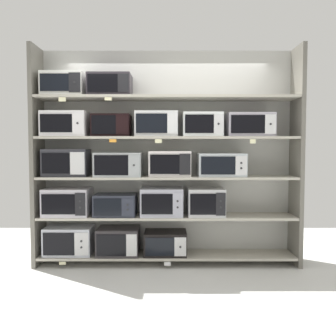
# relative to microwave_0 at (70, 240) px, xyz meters

# --- Properties ---
(ground) EXTENTS (7.11, 6.00, 0.02)m
(ground) POSITION_rel_microwave_0_xyz_m (1.21, -1.00, -0.30)
(ground) COLOR silver
(back_panel) EXTENTS (3.31, 0.04, 2.66)m
(back_panel) POSITION_rel_microwave_0_xyz_m (1.21, 0.24, 1.04)
(back_panel) COLOR #B2B2AD
(back_panel) RESTS_ON ground
(upright_left) EXTENTS (0.05, 0.42, 2.66)m
(upright_left) POSITION_rel_microwave_0_xyz_m (-0.38, 0.00, 1.04)
(upright_left) COLOR #68645B
(upright_left) RESTS_ON ground
(upright_right) EXTENTS (0.05, 0.42, 2.66)m
(upright_right) POSITION_rel_microwave_0_xyz_m (2.80, 0.00, 1.04)
(upright_right) COLOR #68645B
(upright_right) RESTS_ON ground
(shelf_0) EXTENTS (3.11, 0.42, 0.03)m
(shelf_0) POSITION_rel_microwave_0_xyz_m (1.21, 0.00, -0.18)
(shelf_0) COLOR #ADA899
(shelf_0) RESTS_ON ground
(microwave_0) EXTENTS (0.57, 0.38, 0.34)m
(microwave_0) POSITION_rel_microwave_0_xyz_m (0.00, 0.00, 0.00)
(microwave_0) COLOR #B1B4C1
(microwave_0) RESTS_ON shelf_0
(microwave_1) EXTENTS (0.51, 0.42, 0.33)m
(microwave_1) POSITION_rel_microwave_0_xyz_m (0.61, 0.00, -0.01)
(microwave_1) COLOR #2D292C
(microwave_1) RESTS_ON shelf_0
(microwave_2) EXTENTS (0.52, 0.40, 0.28)m
(microwave_2) POSITION_rel_microwave_0_xyz_m (1.19, 0.00, -0.03)
(microwave_2) COLOR black
(microwave_2) RESTS_ON shelf_0
(price_tag_0) EXTENTS (0.08, 0.00, 0.03)m
(price_tag_0) POSITION_rel_microwave_0_xyz_m (-0.03, -0.21, -0.22)
(price_tag_0) COLOR beige
(price_tag_1) EXTENTS (0.08, 0.00, 0.05)m
(price_tag_1) POSITION_rel_microwave_0_xyz_m (1.21, -0.21, -0.23)
(price_tag_1) COLOR white
(shelf_1) EXTENTS (3.11, 0.42, 0.03)m
(shelf_1) POSITION_rel_microwave_0_xyz_m (1.21, 0.00, 0.30)
(shelf_1) COLOR #ADA899
(microwave_3) EXTENTS (0.55, 0.43, 0.34)m
(microwave_3) POSITION_rel_microwave_0_xyz_m (-0.01, 0.00, 0.48)
(microwave_3) COLOR #B6B2BC
(microwave_3) RESTS_ON shelf_1
(microwave_4) EXTENTS (0.50, 0.39, 0.26)m
(microwave_4) POSITION_rel_microwave_0_xyz_m (0.58, 0.00, 0.44)
(microwave_4) COLOR #282C38
(microwave_4) RESTS_ON shelf_1
(microwave_5) EXTENTS (0.51, 0.42, 0.34)m
(microwave_5) POSITION_rel_microwave_0_xyz_m (1.15, 0.00, 0.48)
(microwave_5) COLOR #A0A1AF
(microwave_5) RESTS_ON shelf_1
(microwave_6) EXTENTS (0.44, 0.42, 0.34)m
(microwave_6) POSITION_rel_microwave_0_xyz_m (1.68, 0.00, 0.48)
(microwave_6) COLOR #B7B8BA
(microwave_6) RESTS_ON shelf_1
(shelf_2) EXTENTS (3.11, 0.42, 0.03)m
(shelf_2) POSITION_rel_microwave_0_xyz_m (1.21, 0.00, 0.78)
(shelf_2) COLOR #ADA899
(microwave_7) EXTENTS (0.53, 0.34, 0.33)m
(microwave_7) POSITION_rel_microwave_0_xyz_m (-0.02, 0.00, 0.96)
(microwave_7) COLOR #2D2E34
(microwave_7) RESTS_ON shelf_2
(microwave_8) EXTENTS (0.56, 0.43, 0.29)m
(microwave_8) POSITION_rel_microwave_0_xyz_m (0.62, -0.00, 0.94)
(microwave_8) COLOR #9BA1A2
(microwave_8) RESTS_ON shelf_2
(microwave_9) EXTENTS (0.51, 0.35, 0.31)m
(microwave_9) POSITION_rel_microwave_0_xyz_m (1.24, 0.00, 0.95)
(microwave_9) COLOR silver
(microwave_9) RESTS_ON shelf_2
(microwave_10) EXTENTS (0.57, 0.40, 0.28)m
(microwave_10) POSITION_rel_microwave_0_xyz_m (1.87, 0.00, 0.94)
(microwave_10) COLOR #AFB8BD
(microwave_10) RESTS_ON shelf_2
(shelf_3) EXTENTS (3.11, 0.42, 0.03)m
(shelf_3) POSITION_rel_microwave_0_xyz_m (1.21, 0.00, 1.26)
(shelf_3) COLOR #ADA899
(microwave_11) EXTENTS (0.53, 0.41, 0.30)m
(microwave_11) POSITION_rel_microwave_0_xyz_m (-0.02, 0.00, 1.43)
(microwave_11) COLOR silver
(microwave_11) RESTS_ON shelf_3
(microwave_12) EXTENTS (0.45, 0.34, 0.27)m
(microwave_12) POSITION_rel_microwave_0_xyz_m (0.54, -0.00, 1.41)
(microwave_12) COLOR black
(microwave_12) RESTS_ON shelf_3
(microwave_13) EXTENTS (0.51, 0.35, 0.30)m
(microwave_13) POSITION_rel_microwave_0_xyz_m (1.08, 0.00, 1.43)
(microwave_13) COLOR silver
(microwave_13) RESTS_ON shelf_3
(microwave_14) EXTENTS (0.47, 0.42, 0.29)m
(microwave_14) POSITION_rel_microwave_0_xyz_m (1.64, 0.00, 1.42)
(microwave_14) COLOR silver
(microwave_14) RESTS_ON shelf_3
(microwave_15) EXTENTS (0.56, 0.38, 0.28)m
(microwave_15) POSITION_rel_microwave_0_xyz_m (2.21, 0.00, 1.42)
(microwave_15) COLOR #A39EAA
(microwave_15) RESTS_ON shelf_3
(price_tag_2) EXTENTS (0.08, 0.00, 0.04)m
(price_tag_2) POSITION_rel_microwave_0_xyz_m (0.58, -0.21, 1.22)
(price_tag_2) COLOR orange
(price_tag_3) EXTENTS (0.08, 0.00, 0.05)m
(price_tag_3) POSITION_rel_microwave_0_xyz_m (1.11, -0.21, 1.22)
(price_tag_3) COLOR beige
(price_tag_4) EXTENTS (0.07, 0.00, 0.05)m
(price_tag_4) POSITION_rel_microwave_0_xyz_m (2.21, -0.21, 1.22)
(price_tag_4) COLOR beige
(shelf_4) EXTENTS (3.11, 0.42, 0.03)m
(shelf_4) POSITION_rel_microwave_0_xyz_m (1.21, 0.00, 1.75)
(shelf_4) COLOR #ADA899
(microwave_16) EXTENTS (0.50, 0.36, 0.28)m
(microwave_16) POSITION_rel_microwave_0_xyz_m (-0.04, 0.00, 1.90)
(microwave_16) COLOR silver
(microwave_16) RESTS_ON shelf_4
(microwave_17) EXTENTS (0.51, 0.39, 0.26)m
(microwave_17) POSITION_rel_microwave_0_xyz_m (0.52, 0.00, 1.89)
(microwave_17) COLOR #2B262C
(microwave_17) RESTS_ON shelf_4
(price_tag_5) EXTENTS (0.08, 0.00, 0.05)m
(price_tag_5) POSITION_rel_microwave_0_xyz_m (0.00, -0.21, 1.70)
(price_tag_5) COLOR beige
(price_tag_6) EXTENTS (0.08, 0.00, 0.04)m
(price_tag_6) POSITION_rel_microwave_0_xyz_m (0.53, -0.21, 1.71)
(price_tag_6) COLOR beige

